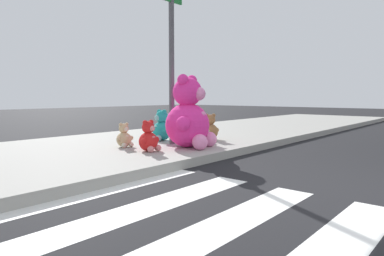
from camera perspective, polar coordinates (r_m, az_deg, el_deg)
sidewalk at (r=7.21m, az=-13.44°, el=-3.39°), size 28.00×4.40×0.15m
sign_pole at (r=7.22m, az=-3.35°, el=10.86°), size 0.56×0.11×3.20m
plush_pink_large at (r=6.71m, az=-0.42°, el=1.57°), size 1.05×0.99×1.40m
plush_tan at (r=6.90m, az=-11.02°, el=-1.50°), size 0.37×0.33×0.48m
plush_brown at (r=7.94m, az=2.94°, el=-0.19°), size 0.41×0.43×0.60m
plush_red at (r=6.30m, az=-7.06°, el=-1.76°), size 0.44×0.39×0.57m
plush_teal at (r=7.79m, az=-5.07°, el=-0.01°), size 0.48×0.53×0.70m
plush_white at (r=7.49m, az=1.04°, el=-0.30°), size 0.46×0.48×0.67m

